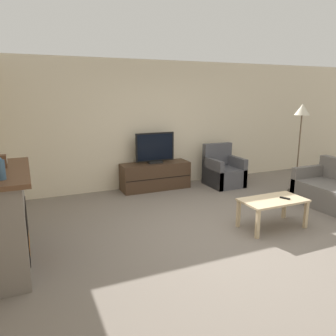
{
  "coord_description": "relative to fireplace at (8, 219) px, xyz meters",
  "views": [
    {
      "loc": [
        -2.58,
        -3.75,
        2.03
      ],
      "look_at": [
        -0.52,
        0.92,
        0.85
      ],
      "focal_mm": 35.0,
      "sensor_mm": 36.0,
      "label": 1
    }
  ],
  "objects": [
    {
      "name": "ground_plane",
      "position": [
        2.85,
        -0.26,
        -0.6
      ],
      "size": [
        24.0,
        24.0,
        0.0
      ],
      "primitive_type": "plane",
      "color": "slate"
    },
    {
      "name": "wall_back",
      "position": [
        2.85,
        2.63,
        0.75
      ],
      "size": [
        12.0,
        0.06,
        2.7
      ],
      "color": "beige",
      "rests_on": "ground"
    },
    {
      "name": "fireplace",
      "position": [
        0.0,
        0.0,
        0.0
      ],
      "size": [
        0.52,
        1.47,
        1.18
      ],
      "color": "slate",
      "rests_on": "ground"
    },
    {
      "name": "mantel_vase_left",
      "position": [
        0.02,
        -0.44,
        0.69
      ],
      "size": [
        0.09,
        0.09,
        0.23
      ],
      "color": "#385670",
      "rests_on": "fireplace"
    },
    {
      "name": "mantel_clock",
      "position": [
        0.02,
        0.15,
        0.66
      ],
      "size": [
        0.08,
        0.11,
        0.15
      ],
      "color": "brown",
      "rests_on": "fireplace"
    },
    {
      "name": "tv_stand",
      "position": [
        2.76,
        2.32,
        -0.31
      ],
      "size": [
        1.47,
        0.49,
        0.57
      ],
      "color": "#422D1E",
      "rests_on": "ground"
    },
    {
      "name": "tv",
      "position": [
        2.76,
        2.32,
        0.28
      ],
      "size": [
        0.85,
        0.18,
        0.65
      ],
      "color": "black",
      "rests_on": "tv_stand"
    },
    {
      "name": "armchair",
      "position": [
        4.25,
        1.98,
        -0.3
      ],
      "size": [
        0.7,
        0.76,
        0.91
      ],
      "color": "#4C4C51",
      "rests_on": "ground"
    },
    {
      "name": "coffee_table",
      "position": [
        3.63,
        -0.34,
        -0.21
      ],
      "size": [
        0.99,
        0.54,
        0.45
      ],
      "color": "#CCB289",
      "rests_on": "ground"
    },
    {
      "name": "remote",
      "position": [
        3.81,
        -0.39,
        -0.13
      ],
      "size": [
        0.1,
        0.15,
        0.02
      ],
      "rotation": [
        0.0,
        0.0,
        0.47
      ],
      "color": "black",
      "rests_on": "coffee_table"
    },
    {
      "name": "floor_lamp",
      "position": [
        5.39,
        0.96,
        0.95
      ],
      "size": [
        0.3,
        0.3,
        1.81
      ],
      "color": "black",
      "rests_on": "ground"
    }
  ]
}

